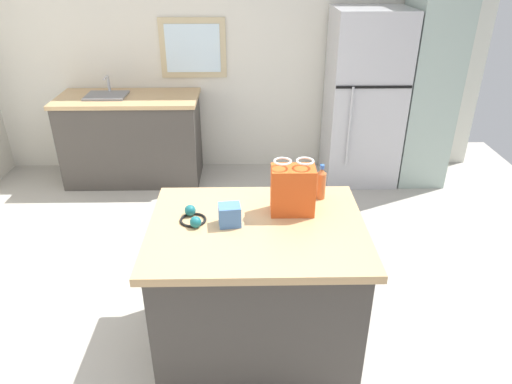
{
  "coord_description": "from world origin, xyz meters",
  "views": [
    {
      "loc": [
        0.1,
        -2.44,
        2.23
      ],
      "look_at": [
        0.15,
        0.05,
        0.93
      ],
      "focal_mm": 32.75,
      "sensor_mm": 36.0,
      "label": 1
    }
  ],
  "objects_px": {
    "kitchen_island": "(257,288)",
    "refrigerator": "(364,99)",
    "bottle": "(321,183)",
    "shopping_bag": "(293,190)",
    "tall_cabinet": "(429,73)",
    "ear_defenders": "(193,218)",
    "small_box": "(230,215)"
  },
  "relations": [
    {
      "from": "ear_defenders",
      "to": "small_box",
      "type": "bearing_deg",
      "value": -10.6
    },
    {
      "from": "refrigerator",
      "to": "small_box",
      "type": "relative_size",
      "value": 14.71
    },
    {
      "from": "kitchen_island",
      "to": "bottle",
      "type": "relative_size",
      "value": 5.43
    },
    {
      "from": "shopping_bag",
      "to": "small_box",
      "type": "relative_size",
      "value": 2.76
    },
    {
      "from": "kitchen_island",
      "to": "small_box",
      "type": "xyz_separation_m",
      "value": [
        -0.15,
        0.01,
        0.49
      ]
    },
    {
      "from": "kitchen_island",
      "to": "tall_cabinet",
      "type": "height_order",
      "value": "tall_cabinet"
    },
    {
      "from": "shopping_bag",
      "to": "bottle",
      "type": "bearing_deg",
      "value": 41.96
    },
    {
      "from": "bottle",
      "to": "ear_defenders",
      "type": "bearing_deg",
      "value": -160.91
    },
    {
      "from": "bottle",
      "to": "shopping_bag",
      "type": "bearing_deg",
      "value": -138.04
    },
    {
      "from": "tall_cabinet",
      "to": "small_box",
      "type": "bearing_deg",
      "value": -128.35
    },
    {
      "from": "ear_defenders",
      "to": "refrigerator",
      "type": "bearing_deg",
      "value": 57.82
    },
    {
      "from": "kitchen_island",
      "to": "shopping_bag",
      "type": "bearing_deg",
      "value": 34.93
    },
    {
      "from": "ear_defenders",
      "to": "tall_cabinet",
      "type": "bearing_deg",
      "value": 48.28
    },
    {
      "from": "small_box",
      "to": "bottle",
      "type": "relative_size",
      "value": 0.54
    },
    {
      "from": "small_box",
      "to": "bottle",
      "type": "height_order",
      "value": "bottle"
    },
    {
      "from": "refrigerator",
      "to": "bottle",
      "type": "distance_m",
      "value": 2.25
    },
    {
      "from": "tall_cabinet",
      "to": "shopping_bag",
      "type": "distance_m",
      "value": 2.77
    },
    {
      "from": "small_box",
      "to": "bottle",
      "type": "xyz_separation_m",
      "value": [
        0.54,
        0.3,
        0.04
      ]
    },
    {
      "from": "kitchen_island",
      "to": "small_box",
      "type": "bearing_deg",
      "value": 174.88
    },
    {
      "from": "shopping_bag",
      "to": "bottle",
      "type": "height_order",
      "value": "shopping_bag"
    },
    {
      "from": "tall_cabinet",
      "to": "small_box",
      "type": "xyz_separation_m",
      "value": [
        -1.91,
        -2.41,
        -0.2
      ]
    },
    {
      "from": "refrigerator",
      "to": "ear_defenders",
      "type": "height_order",
      "value": "refrigerator"
    },
    {
      "from": "refrigerator",
      "to": "small_box",
      "type": "distance_m",
      "value": 2.74
    },
    {
      "from": "bottle",
      "to": "refrigerator",
      "type": "bearing_deg",
      "value": 70.57
    },
    {
      "from": "kitchen_island",
      "to": "refrigerator",
      "type": "relative_size",
      "value": 0.69
    },
    {
      "from": "shopping_bag",
      "to": "bottle",
      "type": "relative_size",
      "value": 1.48
    },
    {
      "from": "tall_cabinet",
      "to": "bottle",
      "type": "xyz_separation_m",
      "value": [
        -1.37,
        -2.12,
        -0.16
      ]
    },
    {
      "from": "tall_cabinet",
      "to": "bottle",
      "type": "bearing_deg",
      "value": -122.91
    },
    {
      "from": "refrigerator",
      "to": "tall_cabinet",
      "type": "relative_size",
      "value": 0.77
    },
    {
      "from": "small_box",
      "to": "ear_defenders",
      "type": "xyz_separation_m",
      "value": [
        -0.21,
        0.04,
        -0.04
      ]
    },
    {
      "from": "small_box",
      "to": "refrigerator",
      "type": "bearing_deg",
      "value": 61.94
    },
    {
      "from": "refrigerator",
      "to": "shopping_bag",
      "type": "distance_m",
      "value": 2.47
    }
  ]
}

